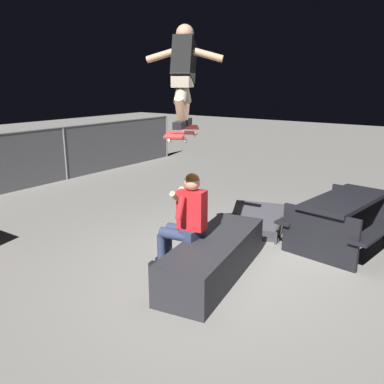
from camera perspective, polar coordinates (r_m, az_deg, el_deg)
ground_plane at (r=5.56m, az=4.86°, el=-10.54°), size 40.00×40.00×0.00m
ledge_box_main at (r=5.26m, az=3.07°, el=-9.13°), size 2.16×1.01×0.49m
person_sitting_on_ledge at (r=5.17m, az=-1.07°, el=-3.64°), size 0.60×0.78×1.33m
skateboard at (r=4.75m, az=-1.28°, el=8.19°), size 1.01×0.61×0.15m
skater_airborne at (r=4.77m, az=-1.18°, el=16.50°), size 0.63×0.84×1.12m
kicker_ramp at (r=6.97m, az=8.90°, el=-4.57°), size 1.23×1.16×0.44m
picnic_table_back at (r=6.50m, az=20.46°, el=-2.87°), size 1.87×1.56×0.75m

